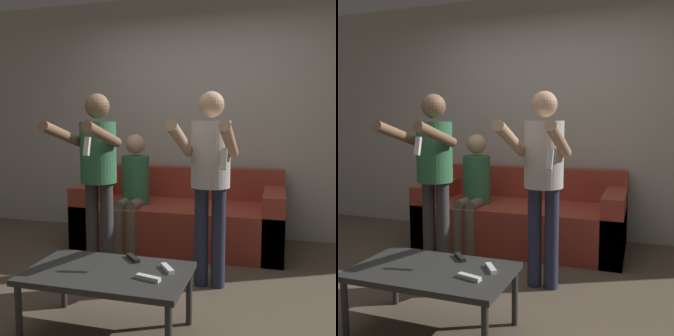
{
  "view_description": "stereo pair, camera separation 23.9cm",
  "coord_description": "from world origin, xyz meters",
  "views": [
    {
      "loc": [
        0.8,
        -2.65,
        1.3
      ],
      "look_at": [
        -0.15,
        0.81,
        0.88
      ],
      "focal_mm": 42.0,
      "sensor_mm": 36.0,
      "label": 1
    },
    {
      "loc": [
        1.03,
        -2.58,
        1.3
      ],
      "look_at": [
        -0.15,
        0.81,
        0.88
      ],
      "focal_mm": 42.0,
      "sensor_mm": 36.0,
      "label": 2
    }
  ],
  "objects": [
    {
      "name": "remote_far",
      "position": [
        -0.07,
        -0.33,
        0.42
      ],
      "size": [
        0.13,
        0.13,
        0.02
      ],
      "color": "black",
      "rests_on": "coffee_table"
    },
    {
      "name": "remote_mid",
      "position": [
        0.19,
        -0.45,
        0.42
      ],
      "size": [
        0.12,
        0.14,
        0.02
      ],
      "color": "white",
      "rests_on": "coffee_table"
    },
    {
      "name": "remote_near",
      "position": [
        0.12,
        -0.62,
        0.42
      ],
      "size": [
        0.15,
        0.07,
        0.02
      ],
      "color": "white",
      "rests_on": "coffee_table"
    },
    {
      "name": "ground_plane",
      "position": [
        0.0,
        0.0,
        0.0
      ],
      "size": [
        14.0,
        14.0,
        0.0
      ],
      "primitive_type": "plane",
      "color": "brown"
    },
    {
      "name": "couch",
      "position": [
        -0.15,
        1.32,
        0.28
      ],
      "size": [
        2.11,
        0.92,
        0.79
      ],
      "color": "#9E3828",
      "rests_on": "ground_plane"
    },
    {
      "name": "wall_back",
      "position": [
        0.0,
        1.82,
        1.35
      ],
      "size": [
        6.4,
        0.06,
        2.7
      ],
      "color": "#B7B2A8",
      "rests_on": "ground_plane"
    },
    {
      "name": "person_standing_right",
      "position": [
        0.32,
        0.31,
        0.94
      ],
      "size": [
        0.42,
        0.73,
        1.53
      ],
      "color": "#282D47",
      "rests_on": "ground_plane"
    },
    {
      "name": "person_standing_left",
      "position": [
        -0.63,
        0.32,
        0.95
      ],
      "size": [
        0.42,
        0.71,
        1.53
      ],
      "color": "#383838",
      "rests_on": "ground_plane"
    },
    {
      "name": "coffee_table",
      "position": [
        -0.16,
        -0.55,
        0.37
      ],
      "size": [
        0.98,
        0.58,
        0.41
      ],
      "color": "#2D2D2D",
      "rests_on": "ground_plane"
    },
    {
      "name": "person_seated",
      "position": [
        -0.6,
        1.1,
        0.64
      ],
      "size": [
        0.29,
        0.52,
        1.17
      ],
      "color": "#6B6051",
      "rests_on": "ground_plane"
    }
  ]
}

